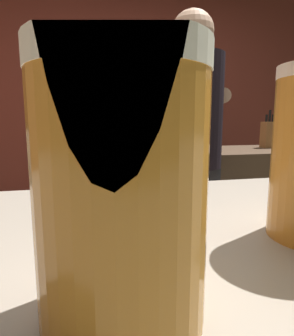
{
  "coord_description": "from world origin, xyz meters",
  "views": [
    {
      "loc": [
        -0.52,
        -1.21,
        1.13
      ],
      "look_at": [
        -0.41,
        -0.75,
        1.05
      ],
      "focal_mm": 31.52,
      "sensor_mm": 36.0,
      "label": 1
    }
  ],
  "objects_px": {
    "bottle_hot_sauce": "(136,100)",
    "bottle_olive_oil": "(155,100)",
    "chefs_knife": "(206,150)",
    "mixing_bowl": "(133,148)",
    "pint_glass_near": "(121,189)",
    "bartender": "(190,148)",
    "bottle_vinegar": "(162,102)",
    "knife_block": "(269,134)"
  },
  "relations": [
    {
      "from": "knife_block",
      "to": "pint_glass_near",
      "type": "relative_size",
      "value": 2.17
    },
    {
      "from": "chefs_knife",
      "to": "bottle_hot_sauce",
      "type": "height_order",
      "value": "bottle_hot_sauce"
    },
    {
      "from": "mixing_bowl",
      "to": "bottle_vinegar",
      "type": "relative_size",
      "value": 0.86
    },
    {
      "from": "bartender",
      "to": "knife_block",
      "type": "bearing_deg",
      "value": -39.34
    },
    {
      "from": "knife_block",
      "to": "bottle_olive_oil",
      "type": "xyz_separation_m",
      "value": [
        -0.61,
        1.16,
        0.31
      ]
    },
    {
      "from": "chefs_knife",
      "to": "mixing_bowl",
      "type": "bearing_deg",
      "value": 160.52
    },
    {
      "from": "bartender",
      "to": "pint_glass_near",
      "type": "height_order",
      "value": "bartender"
    },
    {
      "from": "pint_glass_near",
      "to": "bottle_hot_sauce",
      "type": "bearing_deg",
      "value": 78.97
    },
    {
      "from": "bottle_vinegar",
      "to": "bottle_hot_sauce",
      "type": "bearing_deg",
      "value": -168.68
    },
    {
      "from": "chefs_knife",
      "to": "knife_block",
      "type": "bearing_deg",
      "value": 4.77
    },
    {
      "from": "bottle_hot_sauce",
      "to": "bottle_vinegar",
      "type": "distance_m",
      "value": 0.31
    },
    {
      "from": "bartender",
      "to": "bottle_vinegar",
      "type": "xyz_separation_m",
      "value": [
        0.31,
        1.62,
        0.33
      ]
    },
    {
      "from": "bottle_hot_sauce",
      "to": "bottle_vinegar",
      "type": "bearing_deg",
      "value": 11.32
    },
    {
      "from": "chefs_knife",
      "to": "bottle_olive_oil",
      "type": "distance_m",
      "value": 1.34
    },
    {
      "from": "mixing_bowl",
      "to": "bottle_hot_sauce",
      "type": "height_order",
      "value": "bottle_hot_sauce"
    },
    {
      "from": "bartender",
      "to": "pint_glass_near",
      "type": "xyz_separation_m",
      "value": [
        -0.57,
        -1.37,
        0.13
      ]
    },
    {
      "from": "chefs_knife",
      "to": "pint_glass_near",
      "type": "height_order",
      "value": "pint_glass_near"
    },
    {
      "from": "knife_block",
      "to": "pint_glass_near",
      "type": "bearing_deg",
      "value": -126.91
    },
    {
      "from": "bottle_vinegar",
      "to": "bottle_olive_oil",
      "type": "relative_size",
      "value": 0.76
    },
    {
      "from": "bartender",
      "to": "pint_glass_near",
      "type": "relative_size",
      "value": 12.65
    },
    {
      "from": "pint_glass_near",
      "to": "bottle_olive_oil",
      "type": "distance_m",
      "value": 3.16
    },
    {
      "from": "knife_block",
      "to": "bottle_vinegar",
      "type": "distance_m",
      "value": 1.27
    },
    {
      "from": "bottle_vinegar",
      "to": "chefs_knife",
      "type": "bearing_deg",
      "value": -91.11
    },
    {
      "from": "bottle_hot_sauce",
      "to": "bottle_olive_oil",
      "type": "distance_m",
      "value": 0.26
    },
    {
      "from": "chefs_knife",
      "to": "bottle_vinegar",
      "type": "bearing_deg",
      "value": 82.72
    },
    {
      "from": "pint_glass_near",
      "to": "bottle_olive_oil",
      "type": "height_order",
      "value": "bottle_olive_oil"
    },
    {
      "from": "bottle_hot_sauce",
      "to": "mixing_bowl",
      "type": "bearing_deg",
      "value": -102.04
    },
    {
      "from": "knife_block",
      "to": "bottle_hot_sauce",
      "type": "height_order",
      "value": "bottle_hot_sauce"
    },
    {
      "from": "mixing_bowl",
      "to": "pint_glass_near",
      "type": "height_order",
      "value": "pint_glass_near"
    },
    {
      "from": "knife_block",
      "to": "chefs_knife",
      "type": "height_order",
      "value": "knife_block"
    },
    {
      "from": "chefs_knife",
      "to": "pint_glass_near",
      "type": "bearing_deg",
      "value": -121.77
    },
    {
      "from": "knife_block",
      "to": "pint_glass_near",
      "type": "distance_m",
      "value": 2.36
    },
    {
      "from": "knife_block",
      "to": "bottle_vinegar",
      "type": "relative_size",
      "value": 1.5
    },
    {
      "from": "bottle_hot_sauce",
      "to": "bottle_olive_oil",
      "type": "xyz_separation_m",
      "value": [
        0.23,
        0.11,
        0.01
      ]
    },
    {
      "from": "bartender",
      "to": "knife_block",
      "type": "distance_m",
      "value": 0.99
    },
    {
      "from": "bartender",
      "to": "knife_block",
      "type": "relative_size",
      "value": 5.83
    },
    {
      "from": "chefs_knife",
      "to": "bottle_hot_sauce",
      "type": "bearing_deg",
      "value": 97.31
    },
    {
      "from": "bartender",
      "to": "bottle_hot_sauce",
      "type": "distance_m",
      "value": 1.6
    },
    {
      "from": "chefs_knife",
      "to": "pint_glass_near",
      "type": "distance_m",
      "value": 1.98
    },
    {
      "from": "mixing_bowl",
      "to": "chefs_knife",
      "type": "bearing_deg",
      "value": -13.31
    },
    {
      "from": "bartender",
      "to": "chefs_knife",
      "type": "bearing_deg",
      "value": -15.44
    },
    {
      "from": "mixing_bowl",
      "to": "chefs_knife",
      "type": "distance_m",
      "value": 0.51
    }
  ]
}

